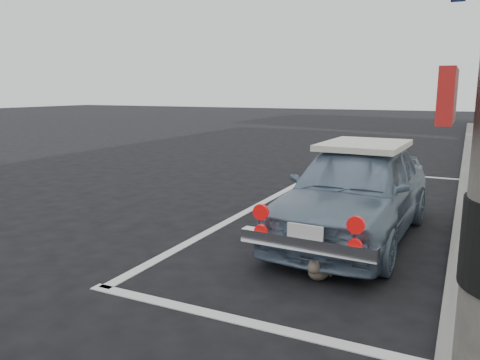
# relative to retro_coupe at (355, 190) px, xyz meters

# --- Properties ---
(ground) EXTENTS (80.00, 80.00, 0.00)m
(ground) POSITION_rel_retro_coupe_xyz_m (-0.73, -1.98, -0.57)
(ground) COLOR black
(ground) RESTS_ON ground
(pline_rear) EXTENTS (3.00, 0.12, 0.01)m
(pline_rear) POSITION_rel_retro_coupe_xyz_m (-0.23, -2.48, -0.57)
(pline_rear) COLOR silver
(pline_rear) RESTS_ON ground
(pline_front) EXTENTS (3.00, 0.12, 0.01)m
(pline_front) POSITION_rel_retro_coupe_xyz_m (-0.23, 4.52, -0.57)
(pline_front) COLOR silver
(pline_front) RESTS_ON ground
(pline_side) EXTENTS (0.12, 7.00, 0.01)m
(pline_side) POSITION_rel_retro_coupe_xyz_m (-1.63, 1.02, -0.57)
(pline_side) COLOR silver
(pline_side) RESTS_ON ground
(retro_coupe) EXTENTS (1.47, 3.36, 1.12)m
(retro_coupe) POSITION_rel_retro_coupe_xyz_m (0.00, 0.00, 0.00)
(retro_coupe) COLOR gray
(retro_coupe) RESTS_ON ground
(cat) EXTENTS (0.22, 0.45, 0.24)m
(cat) POSITION_rel_retro_coupe_xyz_m (0.01, -1.45, -0.46)
(cat) COLOR #756559
(cat) RESTS_ON ground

